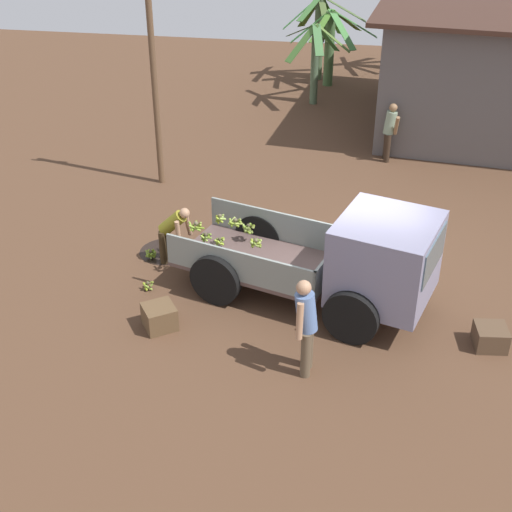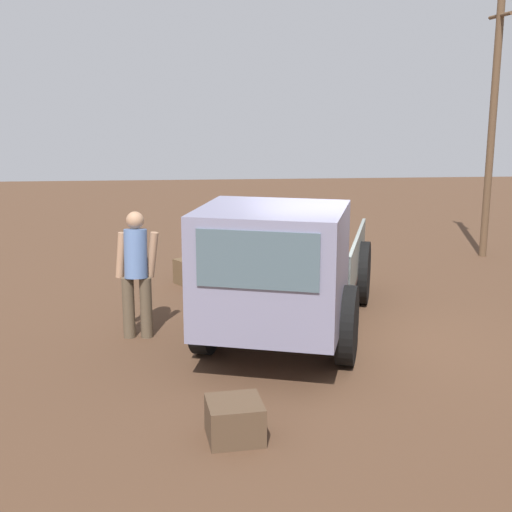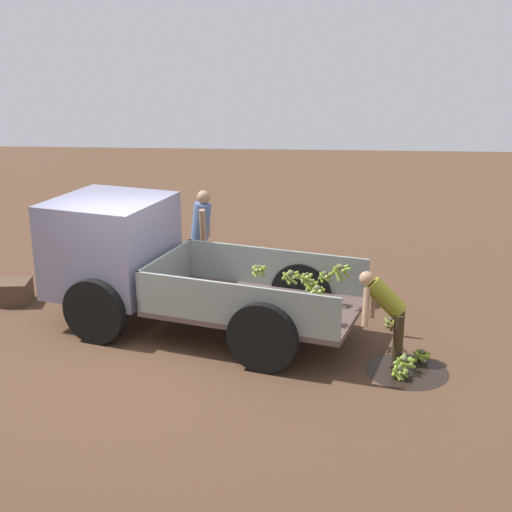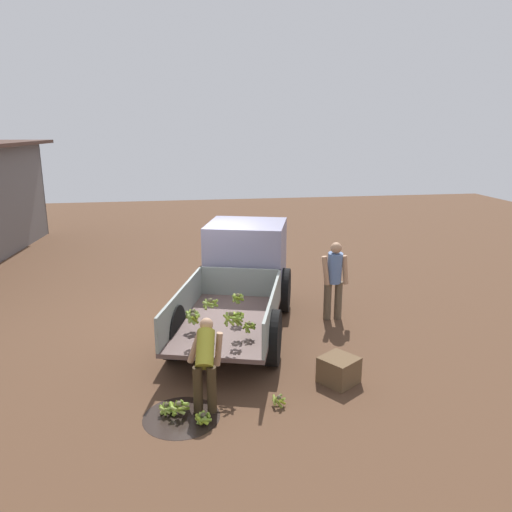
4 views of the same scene
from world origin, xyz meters
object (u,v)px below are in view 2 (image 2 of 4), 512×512
at_px(cargo_truck, 279,272).
at_px(utility_pole, 492,124).
at_px(person_worker_loading, 315,236).
at_px(wooden_crate_1, 235,420).
at_px(banana_bunch_on_ground_0, 314,264).
at_px(banana_bunch_on_ground_3, 334,265).
at_px(banana_bunch_on_ground_2, 345,269).
at_px(banana_bunch_on_ground_1, 255,269).
at_px(person_foreground_visitor, 136,269).
at_px(wooden_crate_0, 194,272).

height_order(cargo_truck, utility_pole, utility_pole).
bearing_deg(person_worker_loading, wooden_crate_1, -7.17).
bearing_deg(banana_bunch_on_ground_0, banana_bunch_on_ground_3, 49.71).
height_order(person_worker_loading, banana_bunch_on_ground_2, person_worker_loading).
bearing_deg(banana_bunch_on_ground_1, cargo_truck, -0.01).
relative_size(banana_bunch_on_ground_1, banana_bunch_on_ground_2, 0.92).
distance_m(banana_bunch_on_ground_0, banana_bunch_on_ground_2, 0.63).
bearing_deg(banana_bunch_on_ground_1, person_worker_loading, 78.31).
relative_size(cargo_truck, banana_bunch_on_ground_3, 15.45).
xyz_separation_m(cargo_truck, banana_bunch_on_ground_0, (-4.22, 1.15, -0.95)).
xyz_separation_m(utility_pole, banana_bunch_on_ground_2, (1.18, -3.10, -2.57)).
distance_m(person_foreground_visitor, banana_bunch_on_ground_1, 3.83).
height_order(person_worker_loading, wooden_crate_0, person_worker_loading).
relative_size(utility_pole, banana_bunch_on_ground_0, 20.29).
bearing_deg(utility_pole, person_worker_loading, -70.13).
relative_size(utility_pole, person_foreground_visitor, 2.96).
height_order(cargo_truck, person_worker_loading, cargo_truck).
bearing_deg(banana_bunch_on_ground_2, cargo_truck, -23.41).
distance_m(banana_bunch_on_ground_0, wooden_crate_0, 2.43).
bearing_deg(utility_pole, banana_bunch_on_ground_0, -77.27).
bearing_deg(banana_bunch_on_ground_3, person_foreground_visitor, -45.96).
relative_size(cargo_truck, wooden_crate_0, 9.44).
height_order(banana_bunch_on_ground_1, banana_bunch_on_ground_3, banana_bunch_on_ground_3).
relative_size(cargo_truck, wooden_crate_1, 9.49).
relative_size(wooden_crate_0, wooden_crate_1, 1.01).
height_order(banana_bunch_on_ground_0, banana_bunch_on_ground_3, banana_bunch_on_ground_3).
distance_m(banana_bunch_on_ground_0, banana_bunch_on_ground_1, 1.19).
relative_size(banana_bunch_on_ground_0, banana_bunch_on_ground_3, 0.78).
relative_size(cargo_truck, person_worker_loading, 3.93).
xyz_separation_m(wooden_crate_0, wooden_crate_1, (5.73, 0.42, -0.03)).
xyz_separation_m(banana_bunch_on_ground_0, banana_bunch_on_ground_1, (0.30, -1.15, -0.00)).
height_order(person_foreground_visitor, banana_bunch_on_ground_3, person_foreground_visitor).
relative_size(person_foreground_visitor, banana_bunch_on_ground_1, 8.03).
xyz_separation_m(person_worker_loading, banana_bunch_on_ground_2, (-0.15, 0.59, -0.66)).
distance_m(cargo_truck, person_foreground_visitor, 2.00).
bearing_deg(person_worker_loading, wooden_crate_0, -72.12).
height_order(cargo_truck, banana_bunch_on_ground_0, cargo_truck).
relative_size(utility_pole, banana_bunch_on_ground_3, 15.74).
relative_size(cargo_truck, person_foreground_visitor, 2.90).
relative_size(cargo_truck, banana_bunch_on_ground_2, 21.49).
distance_m(banana_bunch_on_ground_3, wooden_crate_1, 6.68).
height_order(banana_bunch_on_ground_1, wooden_crate_0, wooden_crate_0).
bearing_deg(wooden_crate_0, person_foreground_visitor, -15.78).
distance_m(utility_pole, banana_bunch_on_ground_1, 5.52).
distance_m(cargo_truck, wooden_crate_0, 3.64).
relative_size(banana_bunch_on_ground_2, wooden_crate_0, 0.44).
distance_m(person_foreground_visitor, wooden_crate_1, 3.38).
relative_size(person_worker_loading, banana_bunch_on_ground_2, 5.47).
distance_m(banana_bunch_on_ground_2, banana_bunch_on_ground_3, 0.21).
bearing_deg(person_worker_loading, utility_pole, 118.93).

